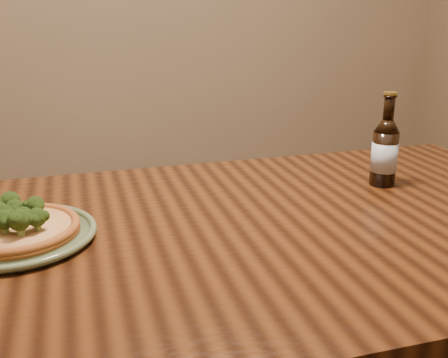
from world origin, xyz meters
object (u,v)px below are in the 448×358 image
object	(u,v)px
table	(245,264)
beer_bottle	(385,151)
pizza	(16,226)
plate	(17,235)

from	to	relation	value
table	beer_bottle	xyz separation A→B (m)	(0.41, 0.14, 0.18)
pizza	beer_bottle	size ratio (longest dim) A/B	1.02
table	beer_bottle	size ratio (longest dim) A/B	6.82
table	plate	world-z (taller)	plate
pizza	table	bearing A→B (deg)	-6.38
beer_bottle	table	bearing A→B (deg)	176.85
beer_bottle	plate	bearing A→B (deg)	163.94
plate	pizza	xyz separation A→B (m)	(-0.00, 0.00, 0.02)
plate	pizza	size ratio (longest dim) A/B	1.26
plate	beer_bottle	size ratio (longest dim) A/B	1.28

